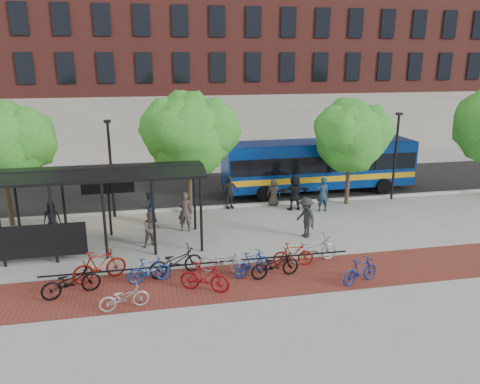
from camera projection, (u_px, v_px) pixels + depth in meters
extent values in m
plane|color=#9E9E99|center=(259.00, 231.00, 22.77)|extent=(160.00, 160.00, 0.00)
cube|color=black|center=(230.00, 187.00, 30.30)|extent=(160.00, 8.00, 0.01)
cube|color=#B7B7B2|center=(242.00, 205.00, 26.52)|extent=(160.00, 0.25, 0.12)
cube|color=maroon|center=(238.00, 281.00, 17.68)|extent=(24.00, 3.00, 0.01)
cube|color=black|center=(201.00, 274.00, 18.28)|extent=(12.00, 0.05, 0.95)
cube|color=maroon|center=(296.00, 37.00, 46.33)|extent=(55.00, 14.00, 20.00)
cylinder|color=black|center=(0.00, 228.00, 18.48)|extent=(0.12, 0.12, 3.30)
cylinder|color=black|center=(17.00, 207.00, 21.02)|extent=(0.12, 0.12, 3.30)
cylinder|color=black|center=(53.00, 225.00, 18.86)|extent=(0.12, 0.12, 3.30)
cylinder|color=black|center=(64.00, 205.00, 21.40)|extent=(0.12, 0.12, 3.30)
cylinder|color=black|center=(105.00, 221.00, 19.24)|extent=(0.12, 0.12, 3.30)
cylinder|color=black|center=(109.00, 202.00, 21.78)|extent=(0.12, 0.12, 3.30)
cylinder|color=black|center=(154.00, 218.00, 19.62)|extent=(0.12, 0.12, 3.30)
cylinder|color=black|center=(152.00, 200.00, 22.16)|extent=(0.12, 0.12, 3.30)
cylinder|color=black|center=(201.00, 215.00, 20.00)|extent=(0.12, 0.12, 3.30)
cylinder|color=black|center=(195.00, 197.00, 22.54)|extent=(0.12, 0.12, 3.30)
cube|color=black|center=(29.00, 242.00, 18.81)|extent=(4.50, 0.08, 1.40)
cube|color=black|center=(77.00, 176.00, 19.16)|extent=(10.60, 1.65, 0.29)
cube|color=black|center=(81.00, 169.00, 20.48)|extent=(10.60, 1.65, 0.29)
cube|color=black|center=(84.00, 174.00, 21.25)|extent=(9.00, 0.10, 0.40)
cube|color=black|center=(108.00, 186.00, 21.67)|extent=(2.40, 0.12, 0.70)
cube|color=#FF7200|center=(108.00, 186.00, 21.74)|extent=(2.20, 0.02, 0.55)
cylinder|color=#382619|center=(9.00, 202.00, 23.27)|extent=(0.24, 0.24, 2.38)
sphere|color=#227B20|center=(1.00, 147.00, 22.49)|extent=(4.00, 4.00, 4.00)
sphere|color=#227B20|center=(24.00, 140.00, 22.78)|extent=(3.20, 3.20, 3.20)
sphere|color=#227B20|center=(3.00, 129.00, 22.66)|extent=(2.80, 2.80, 2.80)
cylinder|color=#382619|center=(190.00, 191.00, 24.95)|extent=(0.24, 0.24, 2.52)
sphere|color=#227B20|center=(188.00, 136.00, 24.13)|extent=(4.20, 4.20, 4.20)
sphere|color=#227B20|center=(208.00, 130.00, 24.43)|extent=(3.36, 3.36, 3.36)
sphere|color=#227B20|center=(172.00, 130.00, 23.58)|extent=(3.15, 3.15, 3.15)
sphere|color=#227B20|center=(189.00, 120.00, 24.30)|extent=(2.94, 2.94, 2.94)
cylinder|color=#382619|center=(347.00, 185.00, 26.69)|extent=(0.24, 0.24, 2.27)
sphere|color=#227B20|center=(350.00, 138.00, 25.95)|extent=(3.80, 3.80, 3.80)
sphere|color=#227B20|center=(365.00, 132.00, 26.23)|extent=(3.04, 3.04, 3.04)
sphere|color=#227B20|center=(340.00, 133.00, 25.41)|extent=(2.85, 2.85, 2.85)
sphere|color=#227B20|center=(350.00, 123.00, 26.12)|extent=(2.66, 2.66, 2.66)
cylinder|color=black|center=(111.00, 171.00, 24.13)|extent=(0.14, 0.14, 5.00)
cube|color=black|center=(107.00, 121.00, 23.42)|extent=(0.35, 0.20, 0.15)
cylinder|color=black|center=(395.00, 158.00, 27.16)|extent=(0.14, 0.14, 5.00)
cube|color=black|center=(399.00, 114.00, 26.45)|extent=(0.35, 0.20, 0.15)
cube|color=navy|center=(319.00, 164.00, 28.89)|extent=(11.90, 2.75, 2.72)
cube|color=black|center=(319.00, 160.00, 28.83)|extent=(11.67, 2.79, 0.99)
cube|color=gold|center=(318.00, 174.00, 29.07)|extent=(11.79, 2.80, 0.35)
cube|color=navy|center=(320.00, 143.00, 28.52)|extent=(11.66, 2.49, 0.18)
cylinder|color=black|center=(265.00, 194.00, 27.28)|extent=(0.95, 0.29, 0.95)
cylinder|color=black|center=(254.00, 182.00, 29.69)|extent=(0.95, 0.29, 0.95)
cylinder|color=black|center=(383.00, 186.00, 28.83)|extent=(0.95, 0.29, 0.95)
cylinder|color=black|center=(364.00, 176.00, 31.24)|extent=(0.95, 0.29, 0.95)
imported|color=black|center=(71.00, 281.00, 16.51)|extent=(2.18, 1.36, 1.08)
imported|color=maroon|center=(99.00, 265.00, 17.61)|extent=(2.11, 1.26, 1.23)
imported|color=#9C9C9E|center=(124.00, 297.00, 15.65)|extent=(1.74, 0.87, 0.88)
imported|color=navy|center=(150.00, 270.00, 17.49)|extent=(1.70, 0.71, 0.99)
imported|color=black|center=(176.00, 261.00, 18.06)|extent=(2.27, 1.31, 1.13)
imported|color=maroon|center=(205.00, 277.00, 16.79)|extent=(1.90, 1.26, 1.12)
imported|color=#AFAFB1|center=(223.00, 261.00, 18.20)|extent=(2.05, 1.40, 1.02)
imported|color=navy|center=(252.00, 263.00, 18.06)|extent=(1.71, 1.12, 1.00)
imported|color=black|center=(275.00, 265.00, 17.89)|extent=(2.05, 0.98, 1.03)
imported|color=maroon|center=(293.00, 254.00, 18.89)|extent=(1.69, 0.68, 0.99)
imported|color=#9C9C9E|center=(314.00, 249.00, 19.24)|extent=(2.21, 1.09, 1.11)
imported|color=navy|center=(360.00, 271.00, 17.43)|extent=(1.72, 0.99, 1.00)
imported|color=black|center=(52.00, 218.00, 22.21)|extent=(0.84, 0.61, 1.60)
imported|color=#403633|center=(185.00, 212.00, 22.52)|extent=(0.82, 0.64, 1.98)
imported|color=#1A2C3E|center=(149.00, 207.00, 23.76)|extent=(1.00, 0.92, 1.66)
imported|color=#272727|center=(229.00, 192.00, 25.94)|extent=(1.16, 0.70, 1.85)
imported|color=black|center=(295.00, 192.00, 25.68)|extent=(1.87, 0.71, 1.98)
imported|color=#3B352F|center=(274.00, 192.00, 26.47)|extent=(0.83, 0.61, 1.55)
imported|color=#1D3244|center=(323.00, 194.00, 25.44)|extent=(0.72, 0.49, 1.91)
imported|color=#4F423A|center=(152.00, 229.00, 20.68)|extent=(0.96, 0.86, 1.63)
imported|color=#242424|center=(306.00, 217.00, 21.77)|extent=(1.04, 1.40, 1.94)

